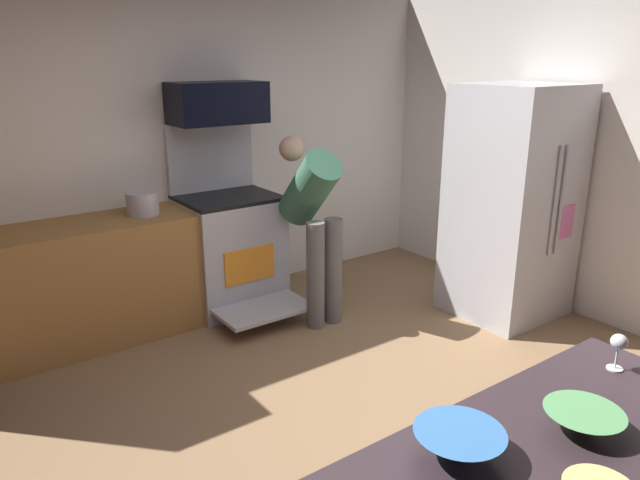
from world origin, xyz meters
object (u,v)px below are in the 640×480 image
at_px(oven_range, 230,247).
at_px(mixing_bowl_large, 583,421).
at_px(person_cook, 313,215).
at_px(refrigerator, 512,203).
at_px(microwave, 218,103).
at_px(wine_glass_near, 619,344).
at_px(stock_pot, 142,203).
at_px(mixing_bowl_small, 459,444).

distance_m(oven_range, mixing_bowl_large, 3.46).
bearing_deg(person_cook, refrigerator, -30.54).
bearing_deg(microwave, refrigerator, -40.66).
distance_m(microwave, person_cook, 1.17).
height_order(microwave, mixing_bowl_large, microwave).
distance_m(wine_glass_near, stock_pot, 3.34).
height_order(mixing_bowl_large, wine_glass_near, wine_glass_near).
distance_m(refrigerator, person_cook, 1.58).
height_order(microwave, refrigerator, microwave).
bearing_deg(stock_pot, refrigerator, -30.28).
height_order(oven_range, refrigerator, refrigerator).
height_order(person_cook, stock_pot, person_cook).
distance_m(oven_range, person_cook, 0.83).
bearing_deg(mixing_bowl_small, stock_pot, 86.23).
distance_m(refrigerator, stock_pot, 2.86).
height_order(mixing_bowl_small, stock_pot, stock_pot).
bearing_deg(microwave, oven_range, -90.00).
bearing_deg(refrigerator, oven_range, 141.17).
xyz_separation_m(microwave, wine_glass_near, (-0.04, -3.36, -0.68)).
relative_size(mixing_bowl_small, stock_pot, 1.15).
relative_size(microwave, mixing_bowl_small, 2.70).
height_order(mixing_bowl_large, mixing_bowl_small, mixing_bowl_small).
distance_m(mixing_bowl_large, stock_pot, 3.42).
bearing_deg(oven_range, stock_pot, 178.73).
xyz_separation_m(oven_range, person_cook, (0.41, -0.62, 0.35)).
xyz_separation_m(refrigerator, mixing_bowl_small, (-2.69, -1.83, 0.02)).
xyz_separation_m(oven_range, stock_pot, (-0.70, 0.02, 0.48)).
bearing_deg(mixing_bowl_small, mixing_bowl_large, -19.24).
xyz_separation_m(refrigerator, mixing_bowl_large, (-2.27, -1.97, 0.02)).
xyz_separation_m(microwave, stock_pot, (-0.70, -0.08, -0.70)).
relative_size(refrigerator, mixing_bowl_large, 7.38).
height_order(oven_range, wine_glass_near, oven_range).
bearing_deg(oven_range, refrigerator, -38.83).
height_order(microwave, stock_pot, microwave).
bearing_deg(oven_range, mixing_bowl_small, -105.68).
relative_size(refrigerator, stock_pot, 7.72).
bearing_deg(refrigerator, stock_pot, 149.72).
height_order(refrigerator, stock_pot, refrigerator).
height_order(refrigerator, wine_glass_near, refrigerator).
xyz_separation_m(oven_range, mixing_bowl_large, (-0.50, -3.40, 0.43)).
bearing_deg(person_cook, mixing_bowl_large, -108.14).
relative_size(oven_range, person_cook, 1.06).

